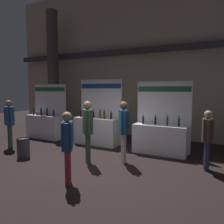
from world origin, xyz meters
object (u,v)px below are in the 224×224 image
Objects in this scene: exhibitor_booth_2 at (160,136)px; visitor_0 at (124,126)px; exhibitor_booth_0 at (46,124)px; visitor_2 at (67,142)px; exhibitor_booth_1 at (97,128)px; trash_bin at (23,148)px; visitor_3 at (88,126)px; visitor_1 at (9,119)px; visitor_4 at (207,135)px.

exhibitor_booth_2 is 1.34× the size of visitor_0.
exhibitor_booth_0 reaches higher than visitor_2.
exhibitor_booth_1 reaches higher than visitor_2.
visitor_3 is at bearing 14.15° from trash_bin.
exhibitor_booth_0 is 0.98× the size of exhibitor_booth_2.
visitor_2 is (2.54, -0.94, 0.68)m from trash_bin.
visitor_2 is at bearing -178.16° from visitor_1.
exhibitor_booth_2 reaches higher than exhibitor_booth_0.
visitor_3 reaches higher than visitor_4.
visitor_1 is at bearing -159.72° from exhibitor_booth_2.
exhibitor_booth_0 is 1.42× the size of visitor_2.
exhibitor_booth_0 is 4.74m from visitor_0.
visitor_3 is at bearing -64.97° from exhibitor_booth_1.
visitor_3 is (-0.92, -0.50, 0.00)m from visitor_0.
visitor_2 is (3.92, -1.53, -0.08)m from visitor_1.
exhibitor_booth_0 is 1.47× the size of visitor_4.
visitor_0 is (-0.68, -1.44, 0.50)m from exhibitor_booth_2.
visitor_4 is at bearing -80.33° from visitor_2.
trash_bin is 2.79m from visitor_2.
trash_bin is 0.37× the size of visitor_2.
visitor_0 is (4.48, -1.47, 0.49)m from exhibitor_booth_0.
visitor_3 is at bearing -129.49° from exhibitor_booth_2.
exhibitor_booth_0 reaches higher than visitor_1.
exhibitor_booth_2 is 3.94× the size of trash_bin.
exhibitor_booth_1 is 3.80m from visitor_2.
visitor_4 reaches higher than trash_bin.
visitor_2 is at bearing -68.24° from exhibitor_booth_1.
visitor_0 is 1.09× the size of visitor_2.
visitor_3 is at bearing -28.89° from exhibitor_booth_0.
visitor_1 is at bearing -141.78° from exhibitor_booth_1.
visitor_1 is 1.10× the size of visitor_4.
exhibitor_booth_0 is at bearing -162.52° from visitor_3.
visitor_0 is at bearing 18.81° from trash_bin.
exhibitor_booth_1 is 2.31m from visitor_3.
exhibitor_booth_2 reaches higher than visitor_2.
visitor_3 is at bearing -157.90° from visitor_1.
trash_bin is at bearing -59.61° from exhibitor_booth_0.
visitor_2 is 1.54m from visitor_3.
visitor_3 is (-0.45, 1.47, 0.11)m from visitor_2.
visitor_0 is at bearing -151.20° from visitor_1.
exhibitor_booth_2 is (2.56, -0.11, -0.04)m from exhibitor_booth_1.
visitor_0 is at bearing -89.38° from visitor_4.
visitor_1 is at bearing -93.93° from visitor_4.
visitor_1 is at bearing 35.86° from visitor_2.
visitor_3 is (3.48, -0.07, 0.04)m from visitor_1.
visitor_3 is 1.13× the size of visitor_4.
exhibitor_booth_0 is at bearing 120.39° from trash_bin.
visitor_3 is at bearing 83.61° from visitor_0.
exhibitor_booth_1 reaches higher than visitor_4.
visitor_2 is (-1.15, -3.41, 0.39)m from exhibitor_booth_2.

